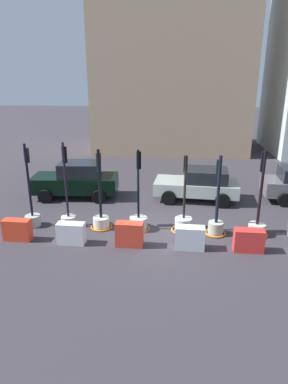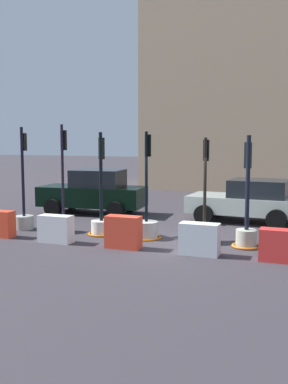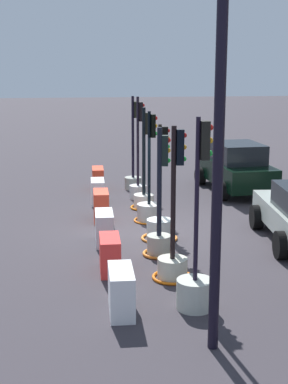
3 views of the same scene
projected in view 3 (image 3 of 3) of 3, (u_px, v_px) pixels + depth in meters
name	position (u px, v px, depth m)	size (l,w,h in m)	color
ground_plane	(146.00, 230.00, 16.15)	(120.00, 120.00, 0.00)	#373239
traffic_light_0	(133.00, 172.00, 21.13)	(0.62, 0.62, 3.44)	#A8AEA2
traffic_light_1	(138.00, 179.00, 19.67)	(0.59, 0.59, 3.51)	silver
traffic_light_2	(144.00, 192.00, 18.41)	(0.88, 0.88, 3.25)	silver
traffic_light_3	(149.00, 206.00, 16.93)	(0.92, 0.92, 3.27)	#B5B6AF
traffic_light_4	(160.00, 224.00, 15.20)	(0.98, 0.98, 3.09)	silver
traffic_light_5	(160.00, 231.00, 13.94)	(0.82, 0.82, 3.15)	#AFB19F
traffic_light_6	(173.00, 254.00, 12.42)	(0.90, 0.90, 3.37)	beige
traffic_light_7	(196.00, 278.00, 10.90)	(0.71, 0.71, 3.70)	beige
construction_barrier_0	(98.00, 179.00, 21.08)	(1.04, 0.43, 0.82)	red
construction_barrier_1	(98.00, 192.00, 19.04)	(1.02, 0.46, 0.81)	silver
construction_barrier_2	(101.00, 206.00, 16.94)	(1.00, 0.46, 0.91)	red
construction_barrier_3	(104.00, 228.00, 14.84)	(1.05, 0.48, 0.85)	silver
construction_barrier_4	(110.00, 255.00, 12.86)	(1.04, 0.47, 0.82)	red
construction_barrier_5	(121.00, 291.00, 10.77)	(1.13, 0.48, 0.86)	white
car_black_sedan	(236.00, 168.00, 20.71)	(4.35, 2.34, 1.81)	black
street_lamp_post	(220.00, 114.00, 8.66)	(0.36, 0.36, 6.79)	black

